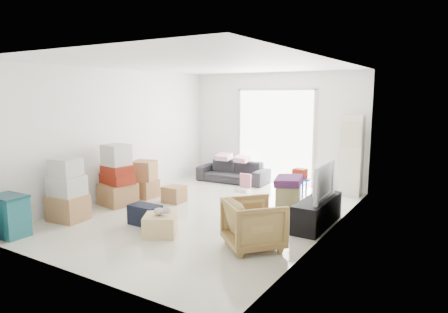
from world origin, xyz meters
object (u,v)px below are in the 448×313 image
at_px(ac_tower, 352,156).
at_px(wood_crate, 160,225).
at_px(television, 318,195).
at_px(tv_console, 317,212).
at_px(storage_bins, 9,216).
at_px(ottoman, 288,197).
at_px(kids_table, 300,177).
at_px(sofa, 233,168).
at_px(armchair, 254,222).

relative_size(ac_tower, wood_crate, 3.60).
xyz_separation_m(ac_tower, television, (0.05, -2.33, -0.34)).
xyz_separation_m(tv_console, storage_bins, (-3.90, -2.98, 0.09)).
bearing_deg(storage_bins, television, 37.41).
xyz_separation_m(storage_bins, ottoman, (3.09, 3.67, -0.11)).
relative_size(kids_table, wood_crate, 1.21).
bearing_deg(wood_crate, storage_bins, -147.37).
distance_m(ottoman, kids_table, 1.10).
bearing_deg(sofa, wood_crate, -78.70).
bearing_deg(wood_crate, armchair, 11.27).
distance_m(armchair, kids_table, 3.24).
bearing_deg(kids_table, sofa, 167.77).
relative_size(television, wood_crate, 2.16).
height_order(tv_console, armchair, armchair).
xyz_separation_m(tv_console, sofa, (-2.91, 2.18, 0.12)).
distance_m(storage_bins, wood_crate, 2.33).
distance_m(tv_console, armchair, 1.51).
xyz_separation_m(television, kids_table, (-0.99, 1.76, -0.12)).
bearing_deg(kids_table, tv_console, -60.63).
bearing_deg(armchair, television, -66.09).
distance_m(tv_console, wood_crate, 2.60).
relative_size(sofa, storage_bins, 2.74).
relative_size(armchair, kids_table, 1.32).
bearing_deg(armchair, wood_crate, 52.80).
distance_m(television, kids_table, 2.02).
bearing_deg(ac_tower, tv_console, -88.77).
relative_size(tv_console, sofa, 0.78).
distance_m(armchair, ottoman, 2.16).
relative_size(television, kids_table, 1.78).
distance_m(television, storage_bins, 4.91).
bearing_deg(ottoman, tv_console, -40.48).
relative_size(tv_console, kids_table, 2.36).
height_order(sofa, storage_bins, sofa).
relative_size(ac_tower, sofa, 0.98).
relative_size(armchair, storage_bins, 1.20).
bearing_deg(ac_tower, ottoman, -114.87).
bearing_deg(sofa, ac_tower, 0.40).
relative_size(ac_tower, tv_console, 1.26).
height_order(armchair, ottoman, armchair).
xyz_separation_m(tv_console, wood_crate, (-1.94, -1.73, -0.07)).
distance_m(kids_table, wood_crate, 3.62).
height_order(tv_console, storage_bins, storage_bins).
xyz_separation_m(ac_tower, armchair, (-0.40, -3.76, -0.48)).
height_order(ac_tower, kids_table, ac_tower).
distance_m(armchair, storage_bins, 3.78).
height_order(armchair, wood_crate, armchair).
xyz_separation_m(ac_tower, kids_table, (-0.94, -0.57, -0.46)).
height_order(sofa, ottoman, sofa).
bearing_deg(tv_console, wood_crate, -138.33).
xyz_separation_m(television, storage_bins, (-3.90, -2.98, -0.21)).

